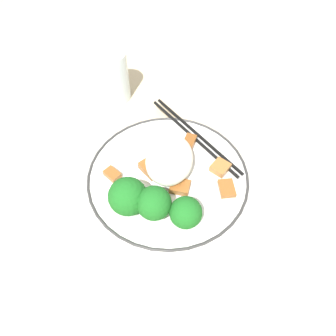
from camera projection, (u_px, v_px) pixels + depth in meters
name	position (u px, v px, depth m)	size (l,w,h in m)	color
ground_plane	(168.00, 181.00, 0.55)	(3.00, 3.00, 0.00)	#C6B28E
plate	(168.00, 178.00, 0.55)	(0.27, 0.27, 0.02)	white
rice_mound	(172.00, 160.00, 0.53)	(0.10, 0.08, 0.05)	white
broccoli_back_left	(128.00, 196.00, 0.48)	(0.06, 0.06, 0.06)	#7FB756
broccoli_back_center	(154.00, 203.00, 0.47)	(0.05, 0.05, 0.06)	#7FB756
broccoli_back_right	(186.00, 213.00, 0.46)	(0.05, 0.05, 0.05)	#7FB756
meat_near_front	(189.00, 144.00, 0.57)	(0.04, 0.02, 0.01)	brown
meat_near_left	(220.00, 167.00, 0.54)	(0.04, 0.04, 0.01)	#9E6633
meat_near_right	(151.00, 168.00, 0.54)	(0.05, 0.05, 0.01)	brown
meat_near_back	(112.00, 174.00, 0.53)	(0.03, 0.03, 0.01)	brown
meat_on_rice_edge	(227.00, 188.00, 0.52)	(0.04, 0.03, 0.01)	brown
meat_mid_left	(180.00, 187.00, 0.52)	(0.03, 0.03, 0.01)	brown
chopsticks	(195.00, 135.00, 0.59)	(0.16, 0.18, 0.01)	black
drinking_glass	(113.00, 76.00, 0.64)	(0.06, 0.06, 0.10)	silver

